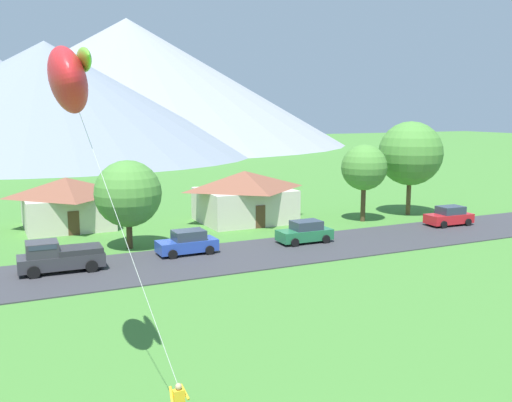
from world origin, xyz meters
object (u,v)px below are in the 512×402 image
object	(u,v)px
parked_car_blue_west_end	(187,243)
parked_car_green_mid_east	(305,232)
house_leftmost	(245,195)
tree_near_left	(364,168)
tree_left_of_center	(128,194)
tree_right_of_center	(410,154)
parked_car_red_mid_west	(449,216)
pickup_truck_charcoal_west_side	(59,256)
house_left_center	(67,201)
kite_flyer_with_kite	(70,81)

from	to	relation	value
parked_car_blue_west_end	parked_car_green_mid_east	world-z (taller)	same
parked_car_green_mid_east	house_leftmost	bearing A→B (deg)	93.41
tree_near_left	parked_car_blue_west_end	xyz separation A→B (m)	(-18.55, -4.89, -4.08)
tree_left_of_center	tree_right_of_center	bearing A→B (deg)	4.40
parked_car_red_mid_west	pickup_truck_charcoal_west_side	distance (m)	32.87
parked_car_red_mid_west	pickup_truck_charcoal_west_side	bearing A→B (deg)	-178.94
tree_left_of_center	house_leftmost	bearing A→B (deg)	25.96
tree_near_left	pickup_truck_charcoal_west_side	distance (m)	28.14
tree_left_of_center	tree_right_of_center	world-z (taller)	tree_right_of_center
house_left_center	pickup_truck_charcoal_west_side	bearing A→B (deg)	-99.36
parked_car_green_mid_east	tree_near_left	bearing A→B (deg)	30.20
parked_car_blue_west_end	parked_car_green_mid_east	size ratio (longest dim) A/B	1.00
house_left_center	house_leftmost	bearing A→B (deg)	-16.20
tree_right_of_center	parked_car_blue_west_end	xyz separation A→B (m)	(-24.55, -5.76, -5.11)
house_leftmost	tree_near_left	size ratio (longest dim) A/B	1.22
house_leftmost	tree_right_of_center	size ratio (longest dim) A/B	0.95
parked_car_blue_west_end	pickup_truck_charcoal_west_side	distance (m)	8.77
house_left_center	kite_flyer_with_kite	bearing A→B (deg)	-96.23
tree_right_of_center	parked_car_blue_west_end	bearing A→B (deg)	-166.80
tree_left_of_center	pickup_truck_charcoal_west_side	world-z (taller)	tree_left_of_center
parked_car_red_mid_west	tree_right_of_center	bearing A→B (deg)	85.91
tree_left_of_center	pickup_truck_charcoal_west_side	xyz separation A→B (m)	(-5.48, -4.41, -3.03)
house_leftmost	tree_left_of_center	distance (m)	13.38
tree_near_left	tree_right_of_center	size ratio (longest dim) A/B	0.78
house_leftmost	parked_car_red_mid_west	distance (m)	18.26
tree_left_of_center	pickup_truck_charcoal_west_side	size ratio (longest dim) A/B	1.25
tree_left_of_center	parked_car_blue_west_end	bearing A→B (deg)	-48.06
house_left_center	tree_right_of_center	distance (m)	32.12
house_left_center	parked_car_blue_west_end	bearing A→B (deg)	-65.36
house_leftmost	kite_flyer_with_kite	bearing A→B (deg)	-124.92
house_leftmost	house_left_center	size ratio (longest dim) A/B	1.07
tree_near_left	house_left_center	bearing A→B (deg)	160.32
tree_left_of_center	parked_car_blue_west_end	size ratio (longest dim) A/B	1.55
house_left_center	parked_car_blue_west_end	size ratio (longest dim) A/B	1.91
tree_near_left	tree_left_of_center	distance (m)	21.86
parked_car_blue_west_end	parked_car_green_mid_east	bearing A→B (deg)	-3.15
tree_left_of_center	parked_car_green_mid_east	xyz separation A→B (m)	(12.53, -4.13, -3.23)
tree_near_left	tree_left_of_center	size ratio (longest dim) A/B	1.08
tree_right_of_center	pickup_truck_charcoal_west_side	bearing A→B (deg)	-168.87
parked_car_blue_west_end	parked_car_green_mid_east	distance (m)	9.29
tree_near_left	parked_car_red_mid_west	distance (m)	8.57
parked_car_green_mid_east	parked_car_blue_west_end	bearing A→B (deg)	176.85
parked_car_red_mid_west	house_left_center	bearing A→B (deg)	155.36
pickup_truck_charcoal_west_side	parked_car_red_mid_west	bearing A→B (deg)	1.06
parked_car_blue_west_end	pickup_truck_charcoal_west_side	world-z (taller)	pickup_truck_charcoal_west_side
tree_near_left	kite_flyer_with_kite	size ratio (longest dim) A/B	0.57
tree_near_left	tree_left_of_center	xyz separation A→B (m)	(-21.81, -1.27, -0.85)
tree_right_of_center	house_left_center	bearing A→B (deg)	165.42
tree_left_of_center	tree_near_left	bearing A→B (deg)	3.34
house_left_center	tree_right_of_center	world-z (taller)	tree_right_of_center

